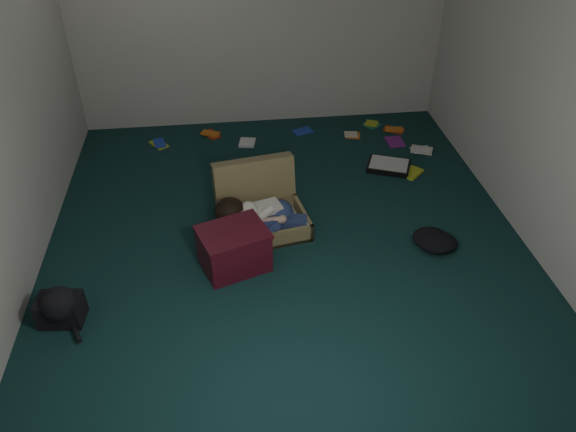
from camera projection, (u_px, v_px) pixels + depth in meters
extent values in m
plane|color=#113232|center=(286.00, 239.00, 4.80)|extent=(4.50, 4.50, 0.00)
plane|color=silver|center=(260.00, 7.00, 5.82)|extent=(4.50, 0.00, 4.50)
plane|color=silver|center=(353.00, 334.00, 2.23)|extent=(4.50, 0.00, 4.50)
plane|color=silver|center=(549.00, 83.00, 4.22)|extent=(0.00, 4.50, 4.50)
cube|color=olive|center=(265.00, 224.00, 4.83)|extent=(0.80, 0.63, 0.16)
cube|color=beige|center=(265.00, 228.00, 4.85)|extent=(0.72, 0.56, 0.02)
cube|color=olive|center=(255.00, 186.00, 4.98)|extent=(0.75, 0.34, 0.53)
cube|color=silver|center=(263.00, 217.00, 4.75)|extent=(0.35, 0.26, 0.23)
sphere|color=tan|center=(237.00, 218.00, 4.64)|extent=(0.19, 0.19, 0.19)
ellipsoid|color=black|center=(230.00, 211.00, 4.65)|extent=(0.26, 0.27, 0.22)
ellipsoid|color=navy|center=(280.00, 213.00, 4.80)|extent=(0.24, 0.27, 0.22)
cube|color=navy|center=(274.00, 223.00, 4.70)|extent=(0.30, 0.25, 0.14)
cube|color=navy|center=(292.00, 223.00, 4.74)|extent=(0.26, 0.16, 0.11)
sphere|color=white|center=(302.00, 221.00, 4.80)|extent=(0.11, 0.11, 0.11)
sphere|color=white|center=(305.00, 227.00, 4.75)|extent=(0.10, 0.10, 0.10)
cylinder|color=tan|center=(273.00, 220.00, 4.64)|extent=(0.19, 0.09, 0.07)
cube|color=#4B0F1C|center=(234.00, 250.00, 4.42)|extent=(0.60, 0.53, 0.33)
cube|color=#4B0F1C|center=(233.00, 232.00, 4.31)|extent=(0.62, 0.55, 0.02)
cube|color=black|center=(389.00, 166.00, 5.71)|extent=(0.51, 0.45, 0.05)
cube|color=white|center=(389.00, 164.00, 5.69)|extent=(0.45, 0.40, 0.01)
cube|color=#B5C623|center=(159.00, 144.00, 6.11)|extent=(0.18, 0.14, 0.02)
cube|color=#AE3517|center=(211.00, 134.00, 6.29)|extent=(0.23, 0.22, 0.02)
cube|color=white|center=(247.00, 143.00, 6.14)|extent=(0.18, 0.21, 0.02)
cube|color=#2242B9|center=(303.00, 131.00, 6.35)|extent=(0.19, 0.22, 0.02)
cube|color=orange|center=(353.00, 135.00, 6.28)|extent=(0.23, 0.21, 0.02)
cube|color=#238255|center=(372.00, 125.00, 6.47)|extent=(0.19, 0.15, 0.02)
cube|color=#852289|center=(395.00, 142.00, 6.16)|extent=(0.23, 0.22, 0.02)
cube|color=beige|center=(422.00, 150.00, 6.00)|extent=(0.17, 0.21, 0.02)
cube|color=#B5C623|center=(412.00, 173.00, 5.63)|extent=(0.20, 0.22, 0.02)
cube|color=#AE3517|center=(394.00, 130.00, 6.38)|extent=(0.23, 0.21, 0.02)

